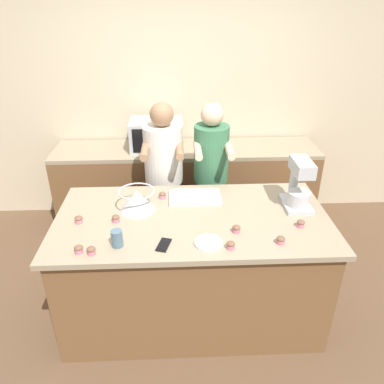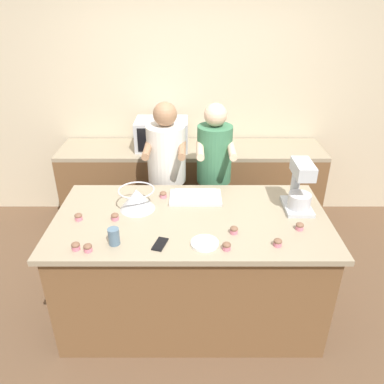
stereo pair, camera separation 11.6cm
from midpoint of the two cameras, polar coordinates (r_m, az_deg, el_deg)
name	(u,v)px [view 1 (the left image)]	position (r m, az deg, el deg)	size (l,w,h in m)	color
ground_plane	(192,308)	(3.32, -1.01, -17.34)	(16.00, 16.00, 0.00)	brown
back_wall	(185,99)	(4.22, -1.91, 14.04)	(10.00, 0.06, 2.70)	beige
island_counter	(192,266)	(3.01, -1.08, -11.19)	(2.01, 1.03, 0.91)	brown
back_counter	(186,186)	(4.20, -1.64, 0.94)	(2.80, 0.60, 0.91)	brown
person_left	(164,182)	(3.49, -5.20, 1.49)	(0.36, 0.51, 1.56)	#33384C
person_right	(211,181)	(3.49, 1.90, 1.70)	(0.33, 0.50, 1.55)	#232328
stand_mixer	(299,186)	(2.91, 14.84, 0.82)	(0.20, 0.30, 0.38)	#B2B7BC
mixing_bowl	(137,200)	(2.83, -9.54, -1.18)	(0.27, 0.27, 0.17)	#BCBCC1
baking_tray	(195,197)	(2.98, -0.65, -0.73)	(0.41, 0.25, 0.04)	#BCBCC1
microwave_oven	(157,135)	(3.97, -6.27, 8.68)	(0.54, 0.38, 0.31)	#B7B7BC
cell_phone	(164,245)	(2.47, -5.69, -8.03)	(0.11, 0.16, 0.01)	black
drinking_glass	(117,238)	(2.48, -12.69, -6.94)	(0.08, 0.08, 0.12)	slate
small_plate	(208,243)	(2.47, 1.15, -7.77)	(0.18, 0.18, 0.02)	white
cupcake_0	(116,218)	(2.75, -12.73, -3.97)	(0.06, 0.06, 0.05)	#D17084
cupcake_1	(163,195)	(3.00, -5.63, -0.49)	(0.06, 0.06, 0.05)	#D17084
cupcake_2	(236,229)	(2.58, 5.50, -5.62)	(0.06, 0.06, 0.05)	#D17084
cupcake_3	(301,223)	(2.72, 15.06, -4.67)	(0.06, 0.06, 0.05)	#D17084
cupcake_4	(79,219)	(2.81, -18.04, -4.02)	(0.06, 0.06, 0.05)	#D17084
cupcake_5	(91,250)	(2.47, -16.44, -8.56)	(0.06, 0.06, 0.05)	#D17084
cupcake_6	(281,240)	(2.52, 12.07, -7.18)	(0.06, 0.06, 0.05)	#D17084
cupcake_7	(231,245)	(2.42, 4.53, -8.08)	(0.06, 0.06, 0.05)	#D17084
cupcake_8	(79,249)	(2.50, -18.19, -8.30)	(0.06, 0.06, 0.05)	#D17084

